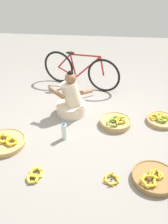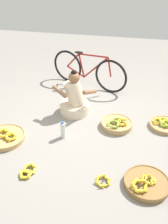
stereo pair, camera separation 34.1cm
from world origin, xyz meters
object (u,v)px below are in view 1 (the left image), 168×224
(banana_basket_back_right, at_px, (161,120))
(water_bottle, at_px, (64,131))
(loose_bananas_near_bicycle, at_px, (35,175))
(loose_bananas_front_center, at_px, (112,179))
(banana_basket_mid_right, at_px, (154,178))
(banana_basket_front_right, at_px, (5,142))
(banana_basket_mid_left, at_px, (115,122))
(vendor_woman_front, at_px, (71,100))
(bicycle_leaning, at_px, (80,70))

(banana_basket_back_right, relative_size, water_bottle, 1.71)
(loose_bananas_near_bicycle, relative_size, loose_bananas_front_center, 1.32)
(banana_basket_mid_right, height_order, banana_basket_front_right, banana_basket_mid_right)
(banana_basket_front_right, xyz_separation_m, loose_bananas_front_center, (1.58, -0.53, -0.02))
(banana_basket_front_right, bearing_deg, banana_basket_mid_left, 22.60)
(banana_basket_mid_right, height_order, water_bottle, water_bottle)
(banana_basket_mid_left, xyz_separation_m, banana_basket_back_right, (0.76, 0.16, -0.01))
(vendor_woman_front, relative_size, water_bottle, 2.79)
(banana_basket_mid_right, xyz_separation_m, loose_bananas_near_bicycle, (-1.50, -0.10, -0.02))
(banana_basket_front_right, bearing_deg, banana_basket_mid_right, -12.65)
(banana_basket_back_right, distance_m, loose_bananas_front_center, 1.59)
(banana_basket_mid_right, bearing_deg, banana_basket_back_right, 77.90)
(banana_basket_back_right, distance_m, water_bottle, 1.65)
(loose_bananas_front_center, height_order, water_bottle, water_bottle)
(banana_basket_back_right, xyz_separation_m, banana_basket_front_right, (-2.39, -0.84, 0.00))
(banana_basket_front_right, bearing_deg, loose_bananas_front_center, -18.62)
(vendor_woman_front, relative_size, banana_basket_mid_right, 1.41)
(vendor_woman_front, bearing_deg, bicycle_leaning, 88.10)
(vendor_woman_front, relative_size, banana_basket_front_right, 1.30)
(banana_basket_mid_right, relative_size, loose_bananas_near_bicycle, 1.90)
(banana_basket_mid_right, distance_m, banana_basket_front_right, 2.16)
(banana_basket_back_right, bearing_deg, loose_bananas_front_center, -120.60)
(water_bottle, bearing_deg, banana_basket_back_right, 21.28)
(banana_basket_mid_left, bearing_deg, loose_bananas_near_bicycle, -129.30)
(banana_basket_mid_right, relative_size, banana_basket_front_right, 0.92)
(vendor_woman_front, height_order, banana_basket_mid_right, vendor_woman_front)
(banana_basket_back_right, distance_m, banana_basket_front_right, 2.53)
(water_bottle, bearing_deg, bicycle_leaning, 88.71)
(bicycle_leaning, bearing_deg, water_bottle, -91.29)
(banana_basket_back_right, bearing_deg, banana_basket_front_right, -160.70)
(water_bottle, bearing_deg, loose_bananas_near_bicycle, -106.99)
(bicycle_leaning, height_order, banana_basket_front_right, bicycle_leaning)
(bicycle_leaning, bearing_deg, banana_basket_mid_left, -61.07)
(banana_basket_mid_left, bearing_deg, bicycle_leaning, 118.93)
(water_bottle, bearing_deg, banana_basket_front_right, -164.39)
(vendor_woman_front, bearing_deg, banana_basket_front_right, -131.52)
(bicycle_leaning, relative_size, banana_basket_mid_left, 3.19)
(bicycle_leaning, xyz_separation_m, banana_basket_back_right, (1.50, -1.17, -0.31))
(banana_basket_mid_left, bearing_deg, loose_bananas_front_center, -92.28)
(banana_basket_mid_left, relative_size, banana_basket_back_right, 1.04)
(bicycle_leaning, xyz_separation_m, banana_basket_mid_left, (0.74, -1.33, -0.30))
(bicycle_leaning, bearing_deg, banana_basket_mid_right, -63.89)
(loose_bananas_near_bicycle, distance_m, loose_bananas_front_center, 0.98)
(vendor_woman_front, distance_m, banana_basket_mid_right, 1.92)
(banana_basket_mid_left, relative_size, banana_basket_mid_right, 0.90)
(banana_basket_front_right, relative_size, water_bottle, 2.15)
(banana_basket_mid_left, distance_m, banana_basket_front_right, 1.76)
(vendor_woman_front, distance_m, banana_basket_back_right, 1.55)
(bicycle_leaning, distance_m, water_bottle, 1.78)
(vendor_woman_front, xyz_separation_m, loose_bananas_near_bicycle, (-0.25, -1.54, -0.23))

